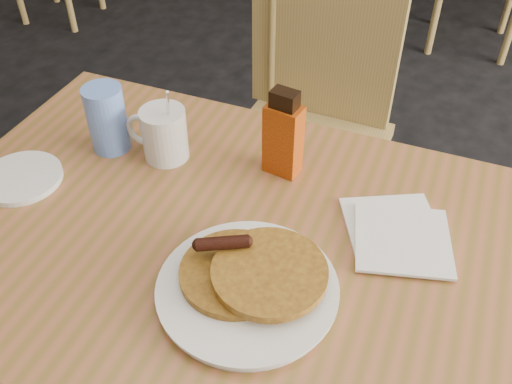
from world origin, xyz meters
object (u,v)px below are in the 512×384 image
main_table (232,251)px  blue_tumbler (107,119)px  chair_main_far (313,103)px  coffee_mug (163,133)px  syrup_bottle (283,136)px  pancake_plate (249,283)px

main_table → blue_tumbler: (-0.32, 0.17, 0.11)m
blue_tumbler → chair_main_far: bearing=61.0°
coffee_mug → syrup_bottle: bearing=-1.0°
syrup_bottle → blue_tumbler: size_ratio=1.30×
coffee_mug → blue_tumbler: bearing=175.6°
chair_main_far → pancake_plate: (0.08, -0.84, 0.19)m
syrup_bottle → pancake_plate: bearing=-71.4°
chair_main_far → blue_tumbler: 0.69m
pancake_plate → blue_tumbler: size_ratio=2.07×
chair_main_far → coffee_mug: (-0.19, -0.55, 0.23)m
syrup_bottle → blue_tumbler: 0.36m
pancake_plate → coffee_mug: size_ratio=1.70×
pancake_plate → syrup_bottle: size_ratio=1.59×
syrup_bottle → blue_tumbler: bearing=-162.0°
main_table → coffee_mug: coffee_mug is taller
pancake_plate → main_table: bearing=122.8°
main_table → chair_main_far: (-0.01, 0.73, -0.13)m
chair_main_far → blue_tumbler: size_ratio=6.82×
chair_main_far → pancake_plate: 0.86m
chair_main_far → coffee_mug: size_ratio=5.61×
main_table → coffee_mug: bearing=139.7°
coffee_mug → syrup_bottle: (0.24, 0.03, 0.03)m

